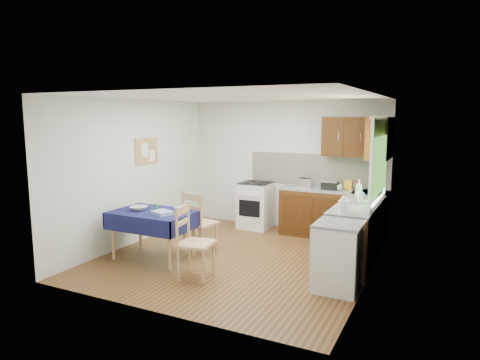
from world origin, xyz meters
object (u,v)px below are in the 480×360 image
at_px(chair_near, 192,240).
at_px(kettle, 344,206).
at_px(dish_rack, 360,200).
at_px(toaster, 306,183).
at_px(chair_far, 198,221).
at_px(dining_table, 153,218).
at_px(sandwich_press, 330,185).

height_order(chair_near, kettle, kettle).
bearing_deg(dish_rack, kettle, -104.63).
xyz_separation_m(toaster, kettle, (1.11, -1.82, 0.02)).
relative_size(chair_far, kettle, 4.13).
xyz_separation_m(dining_table, chair_far, (0.50, 0.51, -0.10)).
relative_size(chair_near, toaster, 4.11).
bearing_deg(chair_near, dining_table, 59.12).
xyz_separation_m(chair_near, dish_rack, (1.89, 1.84, 0.38)).
xyz_separation_m(chair_far, sandwich_press, (1.66, 1.84, 0.43)).
height_order(toaster, sandwich_press, toaster).
relative_size(dining_table, chair_far, 1.21).
relative_size(dining_table, sandwich_press, 4.42).
distance_m(chair_near, toaster, 2.86).
height_order(dining_table, kettle, kettle).
relative_size(dining_table, toaster, 5.05).
height_order(sandwich_press, dish_rack, dish_rack).
xyz_separation_m(dining_table, chair_near, (0.97, -0.40, -0.11)).
relative_size(toaster, sandwich_press, 0.88).
height_order(chair_far, kettle, kettle).
xyz_separation_m(sandwich_press, kettle, (0.66, -1.84, 0.03)).
distance_m(dining_table, sandwich_press, 3.21).
distance_m(chair_far, kettle, 2.37).
bearing_deg(dish_rack, chair_far, -170.75).
relative_size(dining_table, dish_rack, 3.36).
bearing_deg(chair_far, sandwich_press, -122.94).
height_order(chair_far, sandwich_press, sandwich_press).
xyz_separation_m(dining_table, toaster, (1.71, 2.33, 0.33)).
bearing_deg(chair_near, dish_rack, -54.22).
distance_m(toaster, sandwich_press, 0.45).
relative_size(sandwich_press, dish_rack, 0.76).
bearing_deg(kettle, dining_table, -169.85).
xyz_separation_m(toaster, sandwich_press, (0.45, 0.02, -0.01)).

